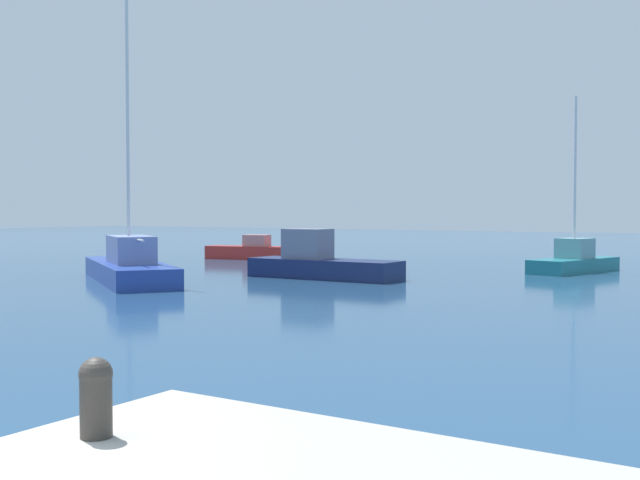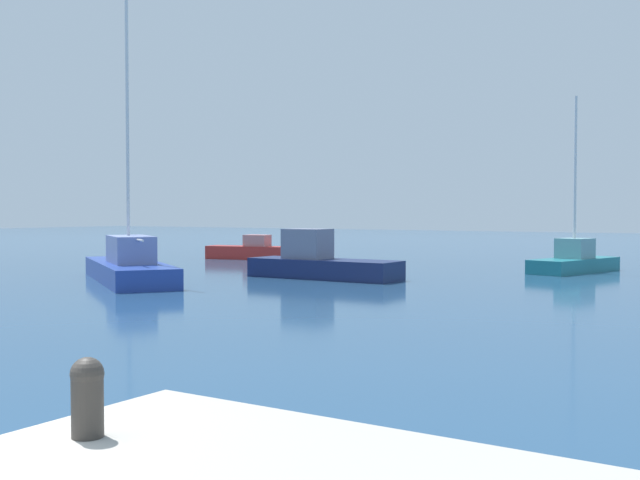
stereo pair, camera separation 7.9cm
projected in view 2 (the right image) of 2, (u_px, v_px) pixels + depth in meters
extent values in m
cylinder|color=#38332D|center=(87.00, 406.00, 5.81)|extent=(0.24, 0.24, 0.48)
sphere|color=#38332D|center=(87.00, 374.00, 5.80)|extent=(0.25, 0.25, 0.25)
cube|color=#1E707A|center=(574.00, 265.00, 33.09)|extent=(5.27, 2.85, 0.60)
cube|color=#6B9CA2|center=(575.00, 248.00, 33.09)|extent=(1.53, 1.53, 0.86)
cylinder|color=silver|center=(575.00, 177.00, 32.95)|extent=(0.12, 0.12, 6.92)
cube|color=#B22823|center=(249.00, 253.00, 42.19)|extent=(2.12, 4.88, 0.71)
cube|color=#C4716E|center=(257.00, 241.00, 41.97)|extent=(1.19, 1.46, 0.62)
cube|color=#19234C|center=(324.00, 269.00, 30.00)|extent=(1.83, 6.19, 0.75)
cube|color=slate|center=(308.00, 244.00, 30.39)|extent=(1.30, 1.69, 1.17)
cube|color=#233D93|center=(129.00, 272.00, 28.81)|extent=(6.57, 8.21, 0.72)
cube|color=#6E7DB1|center=(131.00, 249.00, 28.34)|extent=(2.80, 3.21, 0.99)
cylinder|color=silver|center=(127.00, 120.00, 28.60)|extent=(0.12, 0.12, 10.59)
cylinder|color=silver|center=(135.00, 239.00, 27.36)|extent=(1.73, 2.49, 0.08)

